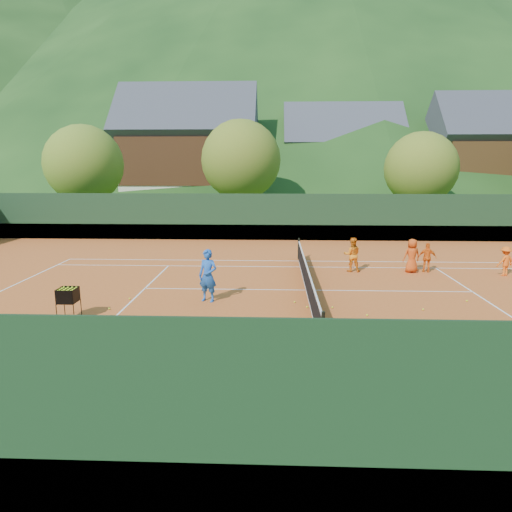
{
  "coord_description": "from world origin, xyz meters",
  "views": [
    {
      "loc": [
        -1.29,
        -17.3,
        4.86
      ],
      "look_at": [
        -1.98,
        0.0,
        1.37
      ],
      "focal_mm": 32.0,
      "sensor_mm": 36.0,
      "label": 1
    }
  ],
  "objects_px": {
    "chalet_mid": "(341,163)",
    "ball_hopper": "(68,296)",
    "student_c": "(412,256)",
    "chalet_left": "(189,156)",
    "student_b": "(427,258)",
    "student_d": "(505,261)",
    "tennis_net": "(307,278)",
    "chalet_right": "(488,160)",
    "student_a": "(352,255)",
    "coach": "(208,276)"
  },
  "relations": [
    {
      "from": "tennis_net",
      "to": "chalet_mid",
      "type": "xyz_separation_m",
      "value": [
        6.0,
        34.0,
        4.47
      ]
    },
    {
      "from": "student_b",
      "to": "student_d",
      "type": "xyz_separation_m",
      "value": [
        3.22,
        -0.52,
        -0.02
      ]
    },
    {
      "from": "student_a",
      "to": "student_c",
      "type": "relative_size",
      "value": 1.02
    },
    {
      "from": "chalet_mid",
      "to": "student_c",
      "type": "bearing_deg",
      "value": -91.93
    },
    {
      "from": "coach",
      "to": "student_d",
      "type": "distance_m",
      "value": 13.27
    },
    {
      "from": "chalet_mid",
      "to": "ball_hopper",
      "type": "bearing_deg",
      "value": -110.13
    },
    {
      "from": "student_d",
      "to": "ball_hopper",
      "type": "height_order",
      "value": "student_d"
    },
    {
      "from": "student_a",
      "to": "chalet_left",
      "type": "xyz_separation_m",
      "value": [
        -12.29,
        26.73,
        4.84
      ]
    },
    {
      "from": "student_d",
      "to": "chalet_left",
      "type": "xyz_separation_m",
      "value": [
        -18.9,
        27.25,
        4.97
      ]
    },
    {
      "from": "student_a",
      "to": "chalet_mid",
      "type": "relative_size",
      "value": 0.12
    },
    {
      "from": "tennis_net",
      "to": "chalet_right",
      "type": "xyz_separation_m",
      "value": [
        20.0,
        30.0,
        4.74
      ]
    },
    {
      "from": "student_b",
      "to": "chalet_left",
      "type": "xyz_separation_m",
      "value": [
        -15.68,
        26.73,
        4.95
      ]
    },
    {
      "from": "chalet_mid",
      "to": "student_b",
      "type": "bearing_deg",
      "value": -90.59
    },
    {
      "from": "student_a",
      "to": "chalet_right",
      "type": "bearing_deg",
      "value": -120.66
    },
    {
      "from": "coach",
      "to": "chalet_right",
      "type": "height_order",
      "value": "chalet_right"
    },
    {
      "from": "student_a",
      "to": "tennis_net",
      "type": "distance_m",
      "value": 4.0
    },
    {
      "from": "chalet_left",
      "to": "chalet_right",
      "type": "relative_size",
      "value": 1.16
    },
    {
      "from": "student_c",
      "to": "chalet_left",
      "type": "bearing_deg",
      "value": -69.66
    },
    {
      "from": "student_b",
      "to": "tennis_net",
      "type": "relative_size",
      "value": 0.11
    },
    {
      "from": "student_d",
      "to": "ball_hopper",
      "type": "bearing_deg",
      "value": -1.9
    },
    {
      "from": "chalet_left",
      "to": "chalet_mid",
      "type": "bearing_deg",
      "value": 14.04
    },
    {
      "from": "coach",
      "to": "chalet_mid",
      "type": "height_order",
      "value": "chalet_mid"
    },
    {
      "from": "coach",
      "to": "student_c",
      "type": "xyz_separation_m",
      "value": [
        8.6,
        4.81,
        -0.17
      ]
    },
    {
      "from": "student_b",
      "to": "student_d",
      "type": "distance_m",
      "value": 3.26
    },
    {
      "from": "ball_hopper",
      "to": "chalet_left",
      "type": "relative_size",
      "value": 0.07
    },
    {
      "from": "student_a",
      "to": "chalet_mid",
      "type": "xyz_separation_m",
      "value": [
        3.71,
        30.73,
        4.18
      ]
    },
    {
      "from": "student_c",
      "to": "tennis_net",
      "type": "relative_size",
      "value": 0.13
    },
    {
      "from": "student_c",
      "to": "student_d",
      "type": "relative_size",
      "value": 1.18
    },
    {
      "from": "student_b",
      "to": "ball_hopper",
      "type": "distance_m",
      "value": 15.16
    },
    {
      "from": "tennis_net",
      "to": "chalet_right",
      "type": "height_order",
      "value": "chalet_right"
    },
    {
      "from": "student_a",
      "to": "student_b",
      "type": "bearing_deg",
      "value": -177.23
    },
    {
      "from": "student_b",
      "to": "chalet_mid",
      "type": "relative_size",
      "value": 0.11
    },
    {
      "from": "student_b",
      "to": "tennis_net",
      "type": "xyz_separation_m",
      "value": [
        -5.68,
        -3.27,
        -0.18
      ]
    },
    {
      "from": "student_b",
      "to": "chalet_right",
      "type": "relative_size",
      "value": 0.11
    },
    {
      "from": "tennis_net",
      "to": "chalet_left",
      "type": "distance_m",
      "value": 32.04
    },
    {
      "from": "chalet_left",
      "to": "student_a",
      "type": "bearing_deg",
      "value": -65.31
    },
    {
      "from": "chalet_right",
      "to": "tennis_net",
      "type": "bearing_deg",
      "value": -123.69
    },
    {
      "from": "coach",
      "to": "student_d",
      "type": "xyz_separation_m",
      "value": [
        12.54,
        4.35,
        -0.29
      ]
    },
    {
      "from": "chalet_left",
      "to": "chalet_right",
      "type": "bearing_deg",
      "value": 0.0
    },
    {
      "from": "ball_hopper",
      "to": "tennis_net",
      "type": "bearing_deg",
      "value": 25.1
    },
    {
      "from": "student_a",
      "to": "ball_hopper",
      "type": "height_order",
      "value": "student_a"
    },
    {
      "from": "chalet_mid",
      "to": "coach",
      "type": "bearing_deg",
      "value": -105.14
    },
    {
      "from": "tennis_net",
      "to": "chalet_mid",
      "type": "distance_m",
      "value": 34.81
    },
    {
      "from": "student_b",
      "to": "chalet_mid",
      "type": "bearing_deg",
      "value": -78.26
    },
    {
      "from": "chalet_mid",
      "to": "chalet_left",
      "type": "bearing_deg",
      "value": -165.96
    },
    {
      "from": "chalet_left",
      "to": "chalet_right",
      "type": "height_order",
      "value": "chalet_left"
    },
    {
      "from": "student_b",
      "to": "coach",
      "type": "bearing_deg",
      "value": 39.95
    },
    {
      "from": "student_c",
      "to": "chalet_left",
      "type": "distance_m",
      "value": 31.07
    },
    {
      "from": "student_c",
      "to": "chalet_mid",
      "type": "relative_size",
      "value": 0.12
    },
    {
      "from": "coach",
      "to": "chalet_left",
      "type": "relative_size",
      "value": 0.14
    }
  ]
}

